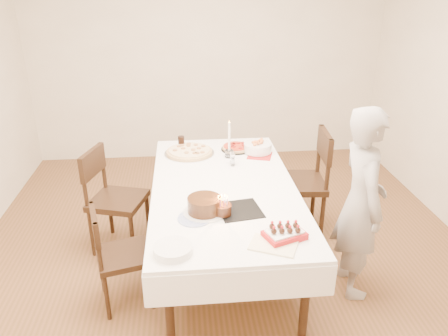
{
  "coord_description": "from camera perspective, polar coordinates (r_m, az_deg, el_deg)",
  "views": [
    {
      "loc": [
        -0.33,
        -3.13,
        2.3
      ],
      "look_at": [
        -0.03,
        -0.01,
        0.9
      ],
      "focal_mm": 35.0,
      "sensor_mm": 36.0,
      "label": 1
    }
  ],
  "objects": [
    {
      "name": "floor",
      "position": [
        3.9,
        0.42,
        -12.15
      ],
      "size": [
        5.0,
        5.0,
        0.0
      ],
      "primitive_type": "plane",
      "color": "brown",
      "rests_on": "ground"
    },
    {
      "name": "wall_back",
      "position": [
        5.72,
        -2.2,
        14.44
      ],
      "size": [
        4.5,
        0.04,
        2.7
      ],
      "primitive_type": "cube",
      "color": "beige",
      "rests_on": "floor"
    },
    {
      "name": "dining_table",
      "position": [
        3.68,
        0.0,
        -7.53
      ],
      "size": [
        1.86,
        2.41,
        0.75
      ],
      "primitive_type": "cube",
      "rotation": [
        0.0,
        0.0,
        -0.38
      ],
      "color": "white",
      "rests_on": "floor"
    },
    {
      "name": "chair_right_savory",
      "position": [
        4.14,
        9.64,
        -1.93
      ],
      "size": [
        0.57,
        0.57,
        1.03
      ],
      "primitive_type": null,
      "rotation": [
        0.0,
        0.0,
        -0.09
      ],
      "color": "black",
      "rests_on": "floor"
    },
    {
      "name": "chair_left_savory",
      "position": [
        3.97,
        -13.67,
        -4.14
      ],
      "size": [
        0.6,
        0.6,
        0.94
      ],
      "primitive_type": null,
      "rotation": [
        0.0,
        0.0,
        2.85
      ],
      "color": "black",
      "rests_on": "floor"
    },
    {
      "name": "chair_left_dessert",
      "position": [
        3.36,
        -12.97,
        -11.06
      ],
      "size": [
        0.51,
        0.51,
        0.81
      ],
      "primitive_type": null,
      "rotation": [
        0.0,
        0.0,
        3.4
      ],
      "color": "black",
      "rests_on": "floor"
    },
    {
      "name": "person",
      "position": [
        3.39,
        17.42,
        -4.46
      ],
      "size": [
        0.38,
        0.56,
        1.49
      ],
      "primitive_type": "imported",
      "rotation": [
        0.0,
        0.0,
        1.53
      ],
      "color": "#A9A49F",
      "rests_on": "floor"
    },
    {
      "name": "pizza_white",
      "position": [
        4.12,
        -4.55,
        2.13
      ],
      "size": [
        0.49,
        0.49,
        0.04
      ],
      "primitive_type": "cylinder",
      "rotation": [
        0.0,
        0.0,
        -0.04
      ],
      "color": "beige",
      "rests_on": "dining_table"
    },
    {
      "name": "pizza_pepperoni",
      "position": [
        4.2,
        1.57,
        2.67
      ],
      "size": [
        0.35,
        0.35,
        0.04
      ],
      "primitive_type": "cylinder",
      "rotation": [
        0.0,
        0.0,
        0.28
      ],
      "color": "red",
      "rests_on": "dining_table"
    },
    {
      "name": "red_placemat",
      "position": [
        4.08,
        4.68,
        1.6
      ],
      "size": [
        0.27,
        0.27,
        0.01
      ],
      "primitive_type": "cube",
      "rotation": [
        0.0,
        0.0,
        -0.3
      ],
      "color": "#B21E1E",
      "rests_on": "dining_table"
    },
    {
      "name": "pasta_bowl",
      "position": [
        4.14,
        4.41,
        2.68
      ],
      "size": [
        0.27,
        0.27,
        0.08
      ],
      "primitive_type": "cylinder",
      "rotation": [
        0.0,
        0.0,
        0.02
      ],
      "color": "white",
      "rests_on": "dining_table"
    },
    {
      "name": "taper_candle",
      "position": [
        3.98,
        0.68,
        3.84
      ],
      "size": [
        0.1,
        0.1,
        0.36
      ],
      "primitive_type": "cylinder",
      "rotation": [
        0.0,
        0.0,
        0.33
      ],
      "color": "white",
      "rests_on": "dining_table"
    },
    {
      "name": "shaker_pair",
      "position": [
        3.84,
        1.15,
        1.07
      ],
      "size": [
        0.12,
        0.12,
        0.11
      ],
      "primitive_type": null,
      "rotation": [
        0.0,
        0.0,
        0.37
      ],
      "color": "white",
      "rests_on": "dining_table"
    },
    {
      "name": "cola_glass",
      "position": [
        4.26,
        -5.61,
        3.4
      ],
      "size": [
        0.08,
        0.08,
        0.12
      ],
      "primitive_type": "cylinder",
      "rotation": [
        0.0,
        0.0,
        -0.27
      ],
      "color": "black",
      "rests_on": "dining_table"
    },
    {
      "name": "layer_cake",
      "position": [
        3.09,
        -2.58,
        -4.91
      ],
      "size": [
        0.38,
        0.38,
        0.12
      ],
      "primitive_type": "cylinder",
      "rotation": [
        0.0,
        0.0,
        0.32
      ],
      "color": "#321B0C",
      "rests_on": "dining_table"
    },
    {
      "name": "cake_board",
      "position": [
        3.14,
        2.06,
        -5.56
      ],
      "size": [
        0.34,
        0.34,
        0.01
      ],
      "primitive_type": "cube",
      "rotation": [
        0.0,
        0.0,
        0.16
      ],
      "color": "black",
      "rests_on": "dining_table"
    },
    {
      "name": "birthday_cake",
      "position": [
        3.05,
        -0.17,
        -4.89
      ],
      "size": [
        0.13,
        0.13,
        0.13
      ],
      "primitive_type": "cylinder",
      "rotation": [
        0.0,
        0.0,
        -0.11
      ],
      "color": "#34160E",
      "rests_on": "dining_table"
    },
    {
      "name": "strawberry_box",
      "position": [
        2.85,
        7.91,
        -8.5
      ],
      "size": [
        0.3,
        0.25,
        0.07
      ],
      "primitive_type": null,
      "rotation": [
        0.0,
        0.0,
        0.36
      ],
      "color": "#A11215",
      "rests_on": "dining_table"
    },
    {
      "name": "box_lid",
      "position": [
        2.78,
        6.45,
        -10.1
      ],
      "size": [
        0.34,
        0.29,
        0.02
      ],
      "primitive_type": "cube",
      "rotation": [
        0.0,
        0.0,
        -0.43
      ],
      "color": "beige",
      "rests_on": "dining_table"
    },
    {
      "name": "plate_stack",
      "position": [
        2.71,
        -6.69,
        -10.52
      ],
      "size": [
        0.29,
        0.29,
        0.05
      ],
      "primitive_type": "cylinder",
      "rotation": [
        0.0,
        0.0,
        0.25
      ],
      "color": "white",
      "rests_on": "dining_table"
    },
    {
      "name": "china_plate",
      "position": [
        3.05,
        -3.85,
        -6.56
      ],
      "size": [
        0.29,
        0.29,
        0.01
      ],
      "primitive_type": "cylinder",
      "rotation": [
        0.0,
        0.0,
        0.26
      ],
      "color": "white",
      "rests_on": "dining_table"
    }
  ]
}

